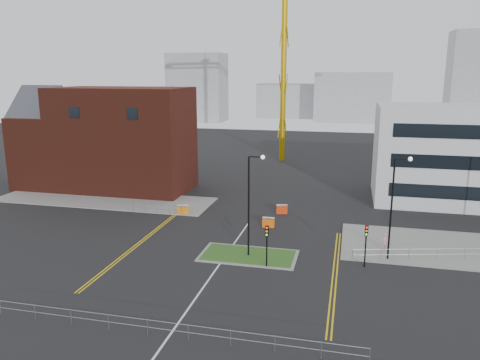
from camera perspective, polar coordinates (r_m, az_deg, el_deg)
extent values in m
plane|color=black|center=(35.63, -5.06, -13.68)|extent=(200.00, 200.00, 0.00)
cube|color=slate|center=(62.38, -16.21, -2.30)|extent=(28.00, 8.00, 0.12)
cube|color=slate|center=(48.34, 26.80, -7.67)|extent=(24.00, 10.00, 0.12)
cube|color=slate|center=(42.16, 1.03, -9.20)|extent=(8.60, 4.60, 0.08)
cube|color=#254B19|center=(42.15, 1.03, -9.18)|extent=(8.00, 4.00, 0.12)
cube|color=#4C1C13|center=(66.18, -14.04, 4.83)|extent=(18.00, 10.00, 14.00)
cube|color=black|center=(63.44, -19.57, 7.77)|extent=(1.40, 0.10, 1.40)
cube|color=black|center=(59.49, -13.02, 7.89)|extent=(1.40, 0.10, 1.40)
cube|color=#4C1C13|center=(72.74, -22.40, 3.35)|extent=(6.00, 10.00, 10.00)
cube|color=#2D3038|center=(72.16, -22.74, 7.26)|extent=(6.40, 8.49, 8.49)
cube|color=#BBBEC0|center=(64.84, 27.26, 2.71)|extent=(25.00, 12.00, 12.00)
cylinder|color=#BB920B|center=(86.04, 5.35, 14.10)|extent=(1.00, 1.00, 35.39)
cylinder|color=black|center=(40.68, 1.06, -3.38)|extent=(0.16, 0.16, 9.00)
cylinder|color=black|center=(39.53, 1.93, 2.84)|extent=(1.20, 0.10, 0.10)
sphere|color=silver|center=(39.41, 2.79, 2.80)|extent=(0.36, 0.36, 0.36)
cylinder|color=black|center=(41.90, 17.95, -3.54)|extent=(0.16, 0.16, 9.00)
cylinder|color=black|center=(40.95, 19.22, 2.47)|extent=(1.20, 0.10, 0.10)
sphere|color=silver|center=(41.02, 20.05, 2.43)|extent=(0.36, 0.36, 0.36)
cylinder|color=black|center=(39.43, 3.28, -8.55)|extent=(0.12, 0.12, 3.00)
cube|color=black|center=(38.84, 3.31, -6.21)|extent=(0.28, 0.22, 0.90)
sphere|color=red|center=(38.62, 3.28, -5.86)|extent=(0.18, 0.18, 0.18)
sphere|color=orange|center=(38.72, 3.28, -6.28)|extent=(0.18, 0.18, 0.18)
sphere|color=#0CCC33|center=(38.82, 3.27, -6.69)|extent=(0.18, 0.18, 0.18)
cylinder|color=black|center=(40.82, 15.03, -8.23)|extent=(0.12, 0.12, 3.00)
cube|color=black|center=(40.24, 15.17, -5.97)|extent=(0.28, 0.22, 0.90)
sphere|color=red|center=(40.03, 15.20, -5.62)|extent=(0.18, 0.18, 0.18)
sphere|color=orange|center=(40.12, 15.18, -6.03)|extent=(0.18, 0.18, 0.18)
sphere|color=#0CCC33|center=(40.22, 15.15, -6.43)|extent=(0.18, 0.18, 0.18)
cylinder|color=gray|center=(30.19, -8.85, -16.78)|extent=(24.00, 0.04, 0.04)
cylinder|color=gray|center=(30.44, -8.82, -17.60)|extent=(24.00, 0.04, 0.04)
cylinder|color=gray|center=(36.32, -27.18, -13.66)|extent=(0.05, 0.05, 1.10)
cylinder|color=gray|center=(28.68, 15.55, -20.04)|extent=(0.05, 0.05, 1.10)
cylinder|color=gray|center=(54.72, -10.09, -3.03)|extent=(6.00, 0.04, 0.04)
cylinder|color=gray|center=(54.86, -10.07, -3.53)|extent=(6.00, 0.04, 0.04)
cylinder|color=gray|center=(56.09, -12.89, -3.29)|extent=(0.05, 0.05, 1.10)
cylinder|color=gray|center=(53.76, -7.12, -3.77)|extent=(0.05, 0.05, 1.10)
cylinder|color=gray|center=(45.37, 25.77, -7.55)|extent=(19.01, 5.04, 0.04)
cylinder|color=gray|center=(45.54, 25.71, -8.14)|extent=(19.01, 5.04, 0.04)
cylinder|color=gray|center=(42.06, 13.55, -8.88)|extent=(0.05, 0.05, 1.10)
cube|color=silver|center=(37.34, -4.07, -12.35)|extent=(0.15, 30.00, 0.01)
cube|color=gold|center=(47.32, -11.65, -6.99)|extent=(0.12, 24.00, 0.01)
cube|color=gold|center=(47.20, -11.32, -7.03)|extent=(0.12, 24.00, 0.01)
cube|color=gold|center=(39.51, 11.27, -11.10)|extent=(0.12, 20.00, 0.01)
cube|color=gold|center=(39.50, 11.72, -11.12)|extent=(0.12, 20.00, 0.01)
cube|color=gray|center=(158.42, -5.20, 11.15)|extent=(18.00, 12.00, 22.00)
cube|color=gray|center=(160.33, 13.50, 9.80)|extent=(24.00, 12.00, 16.00)
cube|color=gray|center=(158.97, 26.55, 10.96)|extent=(14.00, 12.00, 28.00)
cube|color=gray|center=(171.40, 7.37, 9.56)|extent=(30.00, 12.00, 12.00)
imported|color=#CC849E|center=(45.07, 17.22, -7.25)|extent=(0.71, 0.68, 1.64)
cube|color=orange|center=(54.10, -6.99, -3.65)|extent=(1.41, 0.76, 1.12)
cube|color=silver|center=(53.96, -7.00, -3.13)|extent=(1.41, 0.76, 0.13)
cube|color=red|center=(54.32, 5.12, -3.57)|extent=(1.32, 0.70, 1.05)
cube|color=silver|center=(54.18, 5.13, -3.09)|extent=(1.32, 0.70, 0.13)
cube|color=#E25F0C|center=(49.54, 3.49, -5.19)|extent=(1.28, 0.46, 1.05)
cube|color=silver|center=(49.40, 3.49, -4.66)|extent=(1.28, 0.46, 0.13)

